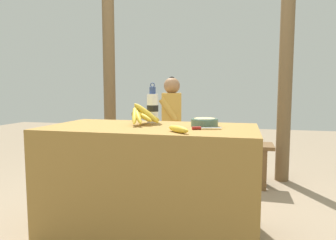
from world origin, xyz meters
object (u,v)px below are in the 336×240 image
object	(u,v)px
loose_banana_front	(178,129)
support_post_near	(109,76)
serving_bowl	(204,122)
banana_bunch_green	(237,137)
water_bottle	(153,107)
support_post_far	(286,73)
wooden_bench	(186,147)
knife	(202,128)
banana_bunch_ripe	(142,114)
seated_vendor	(167,122)

from	to	relation	value
loose_banana_front	support_post_near	world-z (taller)	support_post_near
serving_bowl	banana_bunch_green	world-z (taller)	serving_bowl
support_post_near	loose_banana_front	bearing A→B (deg)	-54.95
water_bottle	support_post_far	xyz separation A→B (m)	(1.08, 1.30, 0.30)
wooden_bench	banana_bunch_green	size ratio (longest dim) A/B	6.64
banana_bunch_green	support_post_near	xyz separation A→B (m)	(-1.55, 0.29, 0.66)
loose_banana_front	wooden_bench	bearing A→B (deg)	98.80
water_bottle	wooden_bench	world-z (taller)	water_bottle
serving_bowl	knife	xyz separation A→B (m)	(0.01, -0.17, -0.02)
banana_bunch_ripe	seated_vendor	bearing A→B (deg)	95.12
water_bottle	knife	world-z (taller)	water_bottle
loose_banana_front	seated_vendor	bearing A→B (deg)	106.43
wooden_bench	support_post_near	world-z (taller)	support_post_near
banana_bunch_ripe	water_bottle	size ratio (longest dim) A/B	1.23
water_bottle	support_post_near	size ratio (longest dim) A/B	0.13
serving_bowl	seated_vendor	xyz separation A→B (m)	(-0.53, 1.12, -0.13)
wooden_bench	seated_vendor	size ratio (longest dim) A/B	1.58
serving_bowl	knife	size ratio (longest dim) A/B	1.00
water_bottle	banana_bunch_green	xyz separation A→B (m)	(0.59, 1.02, -0.36)
water_bottle	banana_bunch_ripe	bearing A→B (deg)	-101.74
banana_bunch_green	support_post_far	world-z (taller)	support_post_far
banana_bunch_ripe	support_post_far	distance (m)	1.87
banana_bunch_ripe	loose_banana_front	xyz separation A→B (m)	(0.33, -0.32, -0.05)
knife	banana_bunch_green	world-z (taller)	knife
water_bottle	support_post_near	bearing A→B (deg)	126.11
banana_bunch_ripe	water_bottle	distance (m)	0.16
water_bottle	seated_vendor	distance (m)	1.01
knife	seated_vendor	size ratio (longest dim) A/B	0.16
seated_vendor	banana_bunch_green	size ratio (longest dim) A/B	4.19
seated_vendor	support_post_near	world-z (taller)	support_post_near
loose_banana_front	seated_vendor	size ratio (longest dim) A/B	0.14
seated_vendor	water_bottle	bearing A→B (deg)	85.73
knife	serving_bowl	bearing A→B (deg)	71.87
loose_banana_front	wooden_bench	xyz separation A→B (m)	(-0.23, 1.49, -0.39)
serving_bowl	wooden_bench	size ratio (longest dim) A/B	0.10
banana_bunch_ripe	support_post_far	world-z (taller)	support_post_far
serving_bowl	banana_bunch_green	xyz separation A→B (m)	(0.19, 1.16, -0.28)
serving_bowl	water_bottle	world-z (taller)	water_bottle
banana_bunch_ripe	seated_vendor	world-z (taller)	seated_vendor
water_bottle	seated_vendor	world-z (taller)	seated_vendor
knife	wooden_bench	distance (m)	1.43
support_post_near	wooden_bench	bearing A→B (deg)	-15.66
water_bottle	wooden_bench	xyz separation A→B (m)	(0.06, 1.02, -0.49)
loose_banana_front	wooden_bench	size ratio (longest dim) A/B	0.09
wooden_bench	support_post_far	distance (m)	1.32
knife	loose_banana_front	bearing A→B (deg)	-146.46
serving_bowl	loose_banana_front	distance (m)	0.35
wooden_bench	support_post_near	bearing A→B (deg)	164.34
banana_bunch_ripe	serving_bowl	world-z (taller)	banana_bunch_ripe
serving_bowl	support_post_far	bearing A→B (deg)	64.89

